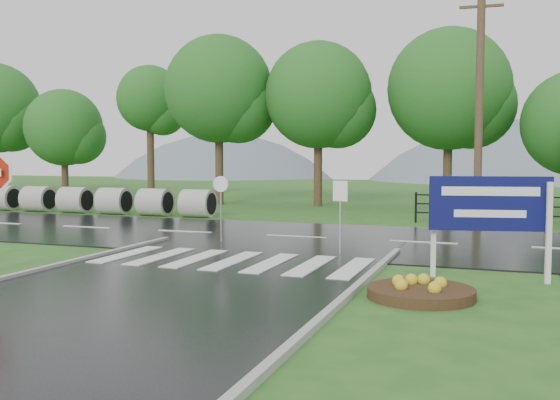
% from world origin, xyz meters
% --- Properties ---
extents(ground, '(120.00, 120.00, 0.00)m').
position_xyz_m(ground, '(0.00, 0.00, 0.00)').
color(ground, '#2A5D1F').
rests_on(ground, ground).
extents(main_road, '(90.00, 8.00, 0.04)m').
position_xyz_m(main_road, '(0.00, 10.00, 0.00)').
color(main_road, black).
rests_on(main_road, ground).
extents(crosswalk, '(6.50, 2.80, 0.02)m').
position_xyz_m(crosswalk, '(0.00, 5.00, 0.06)').
color(crosswalk, silver).
rests_on(crosswalk, ground).
extents(fence_west, '(9.58, 0.08, 1.20)m').
position_xyz_m(fence_west, '(7.75, 16.00, 0.72)').
color(fence_west, black).
rests_on(fence_west, ground).
extents(hills, '(102.00, 48.00, 48.00)m').
position_xyz_m(hills, '(3.49, 65.00, -15.54)').
color(hills, slate).
rests_on(hills, ground).
extents(treeline, '(83.20, 5.20, 10.00)m').
position_xyz_m(treeline, '(1.00, 24.00, 0.00)').
color(treeline, '#1D5C1C').
rests_on(treeline, ground).
extents(culvert_pipes, '(11.80, 1.20, 1.20)m').
position_xyz_m(culvert_pipes, '(-11.32, 15.00, 0.60)').
color(culvert_pipes, '#9E9B93').
rests_on(culvert_pipes, ground).
extents(estate_billboard, '(2.46, 0.56, 2.19)m').
position_xyz_m(estate_billboard, '(5.95, 4.89, 1.51)').
color(estate_billboard, silver).
rests_on(estate_billboard, ground).
extents(flower_bed, '(1.96, 1.96, 0.39)m').
position_xyz_m(flower_bed, '(4.81, 2.68, 0.15)').
color(flower_bed, '#332111').
rests_on(flower_bed, ground).
extents(reg_sign_small, '(0.42, 0.14, 1.97)m').
position_xyz_m(reg_sign_small, '(2.19, 7.05, 1.41)').
color(reg_sign_small, '#939399').
rests_on(reg_sign_small, ground).
extents(reg_sign_round, '(0.47, 0.08, 2.02)m').
position_xyz_m(reg_sign_round, '(-1.72, 8.03, 1.30)').
color(reg_sign_round, '#939399').
rests_on(reg_sign_round, ground).
extents(utility_pole_east, '(1.56, 0.29, 8.76)m').
position_xyz_m(utility_pole_east, '(5.32, 15.50, 4.45)').
color(utility_pole_east, '#473523').
rests_on(utility_pole_east, ground).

